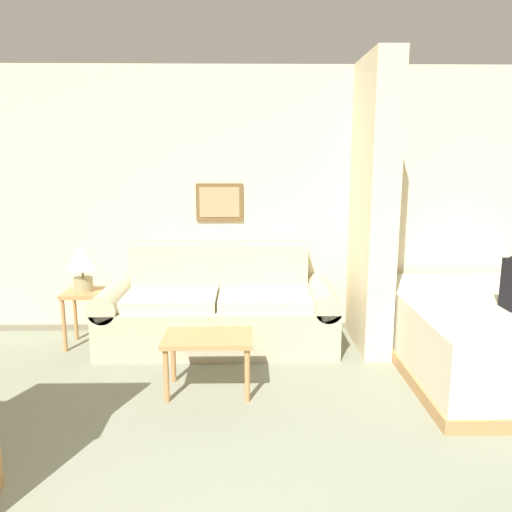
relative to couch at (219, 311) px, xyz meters
The scene contains 7 objects.
wall_back 1.10m from the couch, 69.32° to the left, with size 6.91×0.16×2.60m.
wall_partition_pillar 1.71m from the couch, ahead, with size 0.24×0.89×2.60m.
couch is the anchor object (origin of this frame).
coffee_table 0.98m from the couch, 91.28° to the right, with size 0.66×0.42×0.44m.
side_table 1.24m from the couch, behind, with size 0.36×0.36×0.53m.
table_lamp 1.33m from the couch, behind, with size 0.30×0.30×0.42m.
bed 2.32m from the couch, 15.49° to the right, with size 1.42×1.99×0.60m.
Camera 1 is at (0.10, -1.33, 1.74)m, focal length 35.00 mm.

